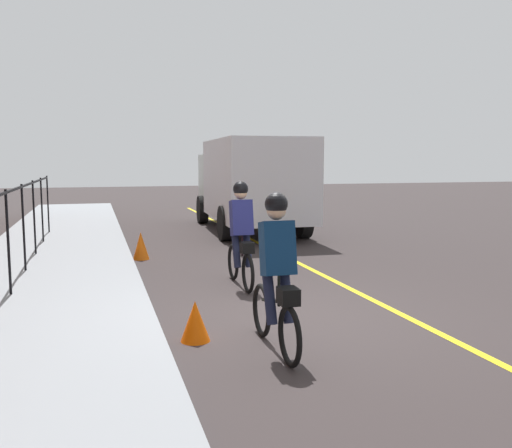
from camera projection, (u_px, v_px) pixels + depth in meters
The scene contains 8 objects.
ground_plane at pixel (289, 319), 7.55m from camera, with size 80.00×80.00×0.00m, color #332C2C.
lane_line_centre at pixel (392, 309), 8.01m from camera, with size 36.00×0.12×0.01m, color yellow.
sidewalk at pixel (24, 336), 6.59m from camera, with size 40.00×3.20×0.15m, color gray.
cyclist_lead at pixel (277, 274), 6.13m from camera, with size 1.71×0.36×1.83m.
cyclist_follow at pixel (241, 235), 9.34m from camera, with size 1.71×0.36×1.83m.
box_truck_background at pixel (250, 181), 16.74m from camera, with size 6.81×2.80×2.78m.
traffic_cone_near at pixel (141, 246), 12.04m from camera, with size 0.36×0.36×0.61m, color #E65C0C.
traffic_cone_far at pixel (195, 321), 6.59m from camera, with size 0.36×0.36×0.50m, color #FA5804.
Camera 1 is at (-6.92, 2.53, 2.18)m, focal length 38.35 mm.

